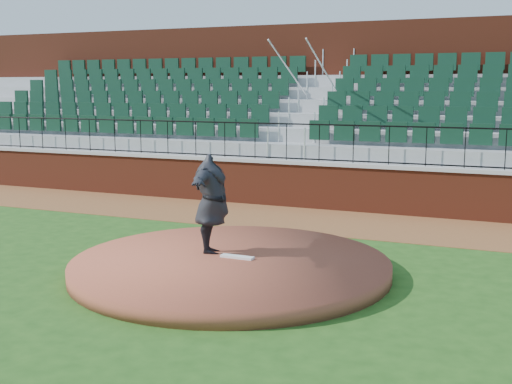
# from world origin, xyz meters

# --- Properties ---
(ground) EXTENTS (90.00, 90.00, 0.00)m
(ground) POSITION_xyz_m (0.00, 0.00, 0.00)
(ground) COLOR #204B15
(ground) RESTS_ON ground
(warning_track) EXTENTS (34.00, 3.20, 0.01)m
(warning_track) POSITION_xyz_m (0.00, 5.40, 0.01)
(warning_track) COLOR brown
(warning_track) RESTS_ON ground
(field_wall) EXTENTS (34.00, 0.35, 1.20)m
(field_wall) POSITION_xyz_m (0.00, 7.00, 0.60)
(field_wall) COLOR maroon
(field_wall) RESTS_ON ground
(wall_cap) EXTENTS (34.00, 0.45, 0.10)m
(wall_cap) POSITION_xyz_m (0.00, 7.00, 1.25)
(wall_cap) COLOR #B7B7B7
(wall_cap) RESTS_ON field_wall
(wall_railing) EXTENTS (34.00, 0.05, 1.00)m
(wall_railing) POSITION_xyz_m (0.00, 7.00, 1.80)
(wall_railing) COLOR black
(wall_railing) RESTS_ON wall_cap
(seating_stands) EXTENTS (34.00, 5.10, 4.60)m
(seating_stands) POSITION_xyz_m (0.00, 9.72, 2.30)
(seating_stands) COLOR gray
(seating_stands) RESTS_ON ground
(concourse_wall) EXTENTS (34.00, 0.50, 5.50)m
(concourse_wall) POSITION_xyz_m (0.00, 12.52, 2.75)
(concourse_wall) COLOR maroon
(concourse_wall) RESTS_ON ground
(pitchers_mound) EXTENTS (5.72, 5.72, 0.25)m
(pitchers_mound) POSITION_xyz_m (0.00, 0.33, 0.12)
(pitchers_mound) COLOR brown
(pitchers_mound) RESTS_ON ground
(pitching_rubber) EXTENTS (0.62, 0.16, 0.04)m
(pitching_rubber) POSITION_xyz_m (0.08, 0.45, 0.27)
(pitching_rubber) COLOR white
(pitching_rubber) RESTS_ON pitchers_mound
(pitcher) EXTENTS (1.31, 2.35, 1.85)m
(pitcher) POSITION_xyz_m (-0.52, 0.62, 1.18)
(pitcher) COLOR black
(pitcher) RESTS_ON pitchers_mound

